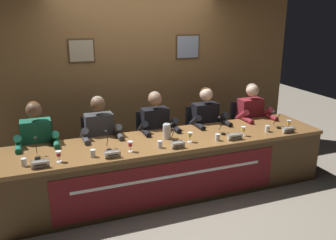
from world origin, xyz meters
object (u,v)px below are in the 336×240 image
object	(u,v)px
nameplate_far_left	(40,164)
microphone_far_left	(37,151)
chair_center	(153,143)
nameplate_center	(178,145)
panelist_center	(157,129)
microphone_far_right	(277,122)
water_cup_center	(160,145)
chair_far_left	(40,159)
nameplate_far_right	(289,130)
juice_glass_center	(190,135)
water_cup_right	(217,138)
water_pitcher_central	(167,131)
juice_glass_far_left	(59,154)
chair_left	(99,151)
panelist_right	(207,123)
juice_glass_left	(130,145)
chair_far_right	(244,131)
juice_glass_far_right	(289,123)
juice_glass_right	(243,129)
nameplate_left	(113,154)
microphone_left	(108,144)
nameplate_right	(235,137)
water_cup_far_right	(267,129)
panelist_far_right	(253,118)
microphone_center	(174,135)
chair_right	(201,137)
water_cup_far_left	(24,163)
conference_table	(171,158)
panelist_left	(101,136)
microphone_right	(222,128)

from	to	relation	value
nameplate_far_left	microphone_far_left	bearing A→B (deg)	94.24
chair_center	nameplate_center	xyz separation A→B (m)	(0.00, -0.96, 0.32)
panelist_center	microphone_far_right	world-z (taller)	panelist_center
chair_center	water_cup_center	xyz separation A→B (m)	(-0.20, -0.87, 0.32)
chair_far_left	nameplate_far_left	xyz separation A→B (m)	(0.01, -0.96, 0.32)
nameplate_center	nameplate_far_right	xyz separation A→B (m)	(1.57, -0.01, 0.00)
juice_glass_center	water_cup_right	distance (m)	0.35
water_cup_right	water_pitcher_central	distance (m)	0.64
juice_glass_far_left	chair_left	world-z (taller)	chair_left
panelist_right	chair_far_left	bearing A→B (deg)	175.06
chair_center	nameplate_far_right	size ratio (longest dim) A/B	5.14
chair_far_left	water_cup_center	world-z (taller)	chair_far_left
juice_glass_left	water_cup_center	world-z (taller)	juice_glass_left
chair_far_right	juice_glass_far_right	distance (m)	0.93
nameplate_center	juice_glass_right	distance (m)	0.95
juice_glass_left	panelist_right	world-z (taller)	panelist_right
chair_far_left	nameplate_left	xyz separation A→B (m)	(0.76, -0.97, 0.32)
nameplate_left	nameplate_center	world-z (taller)	same
microphone_far_left	nameplate_left	distance (m)	0.83
microphone_left	nameplate_right	distance (m)	1.57
water_cup_far_right	microphone_far_right	size ratio (longest dim) A/B	0.39
nameplate_far_left	panelist_far_right	distance (m)	3.16
juice_glass_left	microphone_far_right	distance (m)	2.13
panelist_far_right	water_pitcher_central	distance (m)	1.60
nameplate_far_left	juice_glass_right	distance (m)	2.48
nameplate_far_left	water_cup_far_right	bearing A→B (deg)	2.49
panelist_far_right	water_pitcher_central	size ratio (longest dim) A/B	5.87
nameplate_center	microphone_far_right	world-z (taller)	microphone_far_right
juice_glass_far_left	microphone_center	xyz separation A→B (m)	(1.38, 0.15, -0.01)
microphone_center	chair_right	size ratio (longest dim) A/B	0.24
juice_glass_right	nameplate_far_right	distance (m)	0.64
water_cup_far_left	juice_glass_far_right	xyz separation A→B (m)	(3.36, 0.01, 0.05)
conference_table	nameplate_center	size ratio (longest dim) A/B	25.69
chair_far_left	juice_glass_far_right	bearing A→B (deg)	-14.71
nameplate_far_left	panelist_left	xyz separation A→B (m)	(0.76, 0.76, -0.05)
nameplate_center	nameplate_right	size ratio (longest dim) A/B	0.82
conference_table	panelist_center	distance (m)	0.59
juice_glass_center	water_cup_far_left	bearing A→B (deg)	-178.92
microphone_right	panelist_far_right	distance (m)	0.95
nameplate_far_left	water_cup_far_right	distance (m)	2.87
juice_glass_left	nameplate_far_right	bearing A→B (deg)	-2.86
juice_glass_far_left	juice_glass_far_right	bearing A→B (deg)	0.57
chair_right	panelist_right	size ratio (longest dim) A/B	0.73
conference_table	water_cup_center	distance (m)	0.34
nameplate_far_left	microphone_far_left	size ratio (longest dim) A/B	0.85
chair_right	microphone_far_right	bearing A→B (deg)	-42.39
microphone_left	panelist_left	bearing A→B (deg)	89.14
panelist_center	water_cup_far_left	bearing A→B (deg)	-158.78
juice_glass_right	nameplate_far_right	xyz separation A→B (m)	(0.63, -0.11, -0.05)
water_cup_far_left	panelist_far_right	distance (m)	3.29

